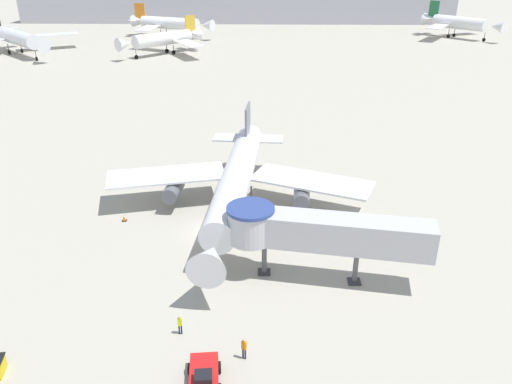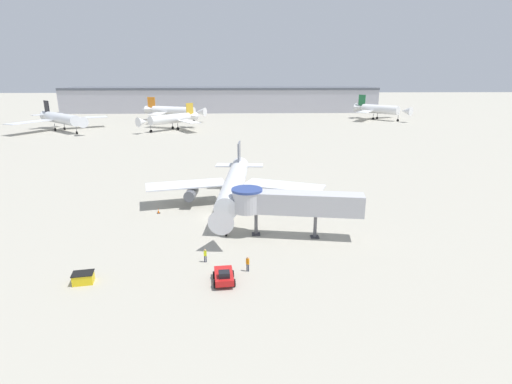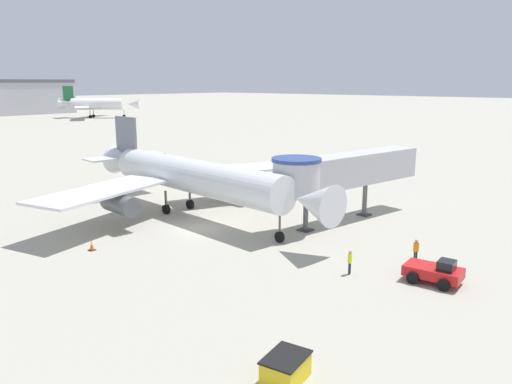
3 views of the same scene
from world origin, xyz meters
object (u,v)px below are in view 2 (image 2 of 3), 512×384
object	(u,v)px
main_airplane	(234,186)
background_jet_orange_tail	(172,111)
pushback_tug_red	(224,276)
background_jet_black_tail	(61,118)
ground_crew_marshaller	(205,255)
jet_bridge	(287,202)
background_jet_gold_tail	(171,119)
traffic_cone_starboard_wing	(306,208)
ground_crew_wing_walker	(248,263)
service_container_yellow	(83,278)
background_jet_green_tail	(379,109)
traffic_cone_port_wing	(158,211)

from	to	relation	value
main_airplane	background_jet_orange_tail	distance (m)	127.17
pushback_tug_red	background_jet_black_tail	size ratio (longest dim) A/B	0.12
pushback_tug_red	ground_crew_marshaller	bearing A→B (deg)	110.39
jet_bridge	background_jet_gold_tail	world-z (taller)	background_jet_gold_tail
main_airplane	background_jet_gold_tail	distance (m)	96.24
jet_bridge	background_jet_orange_tail	distance (m)	140.45
main_airplane	traffic_cone_starboard_wing	size ratio (longest dim) A/B	45.10
pushback_tug_red	jet_bridge	bearing A→B (deg)	51.50
jet_bridge	traffic_cone_starboard_wing	bearing A→B (deg)	76.25
jet_bridge	ground_crew_wing_walker	world-z (taller)	jet_bridge
main_airplane	jet_bridge	distance (m)	13.90
pushback_tug_red	service_container_yellow	distance (m)	14.61
background_jet_green_tail	background_jet_orange_tail	bearing A→B (deg)	139.42
ground_crew_marshaller	background_jet_green_tail	world-z (taller)	background_jet_green_tail
traffic_cone_port_wing	main_airplane	bearing A→B (deg)	10.55
ground_crew_marshaller	ground_crew_wing_walker	world-z (taller)	ground_crew_wing_walker
background_jet_orange_tail	background_jet_black_tail	world-z (taller)	background_jet_black_tail
ground_crew_wing_walker	background_jet_black_tail	xyz separation A→B (m)	(-68.21, 113.13, 3.67)
ground_crew_wing_walker	background_jet_gold_tail	size ratio (longest dim) A/B	0.08
ground_crew_wing_walker	background_jet_black_tail	world-z (taller)	background_jet_black_tail
traffic_cone_starboard_wing	ground_crew_marshaller	xyz separation A→B (m)	(-14.48, -17.79, 0.63)
main_airplane	background_jet_gold_tail	world-z (taller)	background_jet_gold_tail
ground_crew_wing_walker	background_jet_green_tail	size ratio (longest dim) A/B	0.07
jet_bridge	background_jet_black_tail	size ratio (longest dim) A/B	0.58
main_airplane	background_jet_orange_tail	world-z (taller)	background_jet_orange_tail
service_container_yellow	background_jet_green_tail	xyz separation A→B (m)	(80.22, 148.48, 4.25)
pushback_tug_red	service_container_yellow	world-z (taller)	pushback_tug_red
traffic_cone_port_wing	ground_crew_marshaller	world-z (taller)	ground_crew_marshaller
ground_crew_marshaller	background_jet_black_tail	xyz separation A→B (m)	(-63.35, 110.77, 3.73)
ground_crew_wing_walker	background_jet_black_tail	distance (m)	132.15
background_jet_gold_tail	traffic_cone_port_wing	bearing A→B (deg)	-39.30
ground_crew_marshaller	ground_crew_wing_walker	distance (m)	5.40
pushback_tug_red	traffic_cone_starboard_wing	distance (m)	25.61
service_container_yellow	background_jet_orange_tail	xyz separation A→B (m)	(-15.12, 147.09, 3.99)
main_airplane	ground_crew_marshaller	distance (m)	19.70
service_container_yellow	ground_crew_wing_walker	bearing A→B (deg)	6.52
ground_crew_wing_walker	background_jet_orange_tail	distance (m)	148.71
ground_crew_wing_walker	traffic_cone_port_wing	bearing A→B (deg)	149.16
background_jet_black_tail	background_jet_green_tail	bearing A→B (deg)	-31.12
traffic_cone_port_wing	background_jet_black_tail	distance (m)	108.50
jet_bridge	pushback_tug_red	size ratio (longest dim) A/B	4.72
main_airplane	ground_crew_marshaller	xyz separation A→B (m)	(-2.95, -19.27, -2.78)
main_airplane	traffic_cone_port_wing	bearing A→B (deg)	-165.36
service_container_yellow	ground_crew_wing_walker	distance (m)	17.23
main_airplane	service_container_yellow	distance (m)	28.25
traffic_cone_starboard_wing	main_airplane	bearing A→B (deg)	172.68
main_airplane	jet_bridge	xyz separation A→B (m)	(7.19, -11.85, 0.98)
traffic_cone_port_wing	background_jet_green_tail	world-z (taller)	background_jet_green_tail
pushback_tug_red	traffic_cone_starboard_wing	size ratio (longest dim) A/B	5.32
traffic_cone_port_wing	ground_crew_marshaller	distance (m)	19.22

